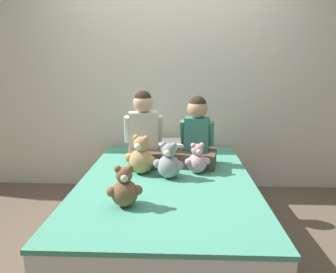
{
  "coord_description": "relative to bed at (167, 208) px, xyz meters",
  "views": [
    {
      "loc": [
        0.1,
        -2.26,
        1.39
      ],
      "look_at": [
        0.0,
        0.3,
        0.78
      ],
      "focal_mm": 32.0,
      "sensor_mm": 36.0,
      "label": 1
    }
  ],
  "objects": [
    {
      "name": "wall_behind_bed",
      "position": [
        0.0,
        1.09,
        1.0
      ],
      "size": [
        8.0,
        0.06,
        2.5
      ],
      "color": "silver",
      "rests_on": "ground_plane"
    },
    {
      "name": "ground_plane",
      "position": [
        0.0,
        0.0,
        -0.25
      ],
      "size": [
        14.0,
        14.0,
        0.0
      ],
      "primitive_type": "plane",
      "color": "brown"
    },
    {
      "name": "child_on_left",
      "position": [
        -0.22,
        0.38,
        0.54
      ],
      "size": [
        0.37,
        0.4,
        0.67
      ],
      "rotation": [
        0.0,
        0.0,
        0.18
      ],
      "color": "brown",
      "rests_on": "bed"
    },
    {
      "name": "bed",
      "position": [
        0.0,
        0.0,
        0.0
      ],
      "size": [
        1.39,
        1.98,
        0.5
      ],
      "color": "#473828",
      "rests_on": "ground_plane"
    },
    {
      "name": "teddy_bear_held_by_left_child",
      "position": [
        -0.22,
        0.13,
        0.39
      ],
      "size": [
        0.26,
        0.21,
        0.33
      ],
      "rotation": [
        0.0,
        0.0,
        -0.36
      ],
      "color": "tan",
      "rests_on": "bed"
    },
    {
      "name": "child_on_right",
      "position": [
        0.26,
        0.38,
        0.52
      ],
      "size": [
        0.4,
        0.36,
        0.63
      ],
      "rotation": [
        0.0,
        0.0,
        -0.17
      ],
      "color": "brown",
      "rests_on": "bed"
    },
    {
      "name": "teddy_bear_between_children",
      "position": [
        0.02,
        0.03,
        0.38
      ],
      "size": [
        0.25,
        0.19,
        0.3
      ],
      "rotation": [
        0.0,
        0.0,
        -0.22
      ],
      "color": "#939399",
      "rests_on": "bed"
    },
    {
      "name": "pillow_at_headboard",
      "position": [
        0.0,
        0.81,
        0.31
      ],
      "size": [
        0.49,
        0.31,
        0.11
      ],
      "color": "white",
      "rests_on": "bed"
    },
    {
      "name": "teddy_bear_held_by_right_child",
      "position": [
        0.25,
        0.16,
        0.36
      ],
      "size": [
        0.22,
        0.16,
        0.26
      ],
      "rotation": [
        0.0,
        0.0,
        0.2
      ],
      "color": "#DBA3B2",
      "rests_on": "bed"
    },
    {
      "name": "teddy_bear_at_foot_of_bed",
      "position": [
        -0.25,
        -0.48,
        0.37
      ],
      "size": [
        0.23,
        0.17,
        0.28
      ],
      "rotation": [
        0.0,
        0.0,
        0.2
      ],
      "color": "brown",
      "rests_on": "bed"
    }
  ]
}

